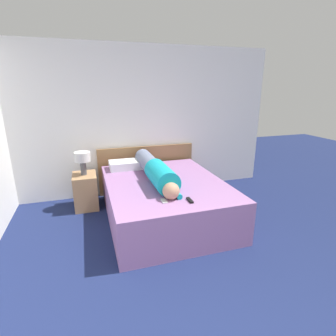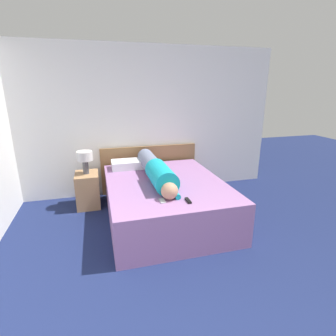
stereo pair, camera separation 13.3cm
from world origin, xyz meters
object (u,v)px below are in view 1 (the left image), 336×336
(nightstand, at_px, (86,191))
(cell_phone, at_px, (164,201))
(table_lamp, at_px, (82,159))
(tv_remote, at_px, (190,200))
(person_lying, at_px, (156,171))
(pillow_near_headboard, at_px, (127,165))
(bed, at_px, (165,200))

(nightstand, xyz_separation_m, cell_phone, (0.91, -1.42, 0.31))
(table_lamp, xyz_separation_m, tv_remote, (1.21, -1.51, -0.23))
(table_lamp, relative_size, tv_remote, 2.46)
(person_lying, relative_size, pillow_near_headboard, 2.96)
(nightstand, bearing_deg, person_lying, -33.10)
(nightstand, bearing_deg, tv_remote, -51.36)
(table_lamp, bearing_deg, cell_phone, -57.44)
(pillow_near_headboard, distance_m, tv_remote, 1.63)
(tv_remote, distance_m, cell_phone, 0.31)
(person_lying, xyz_separation_m, tv_remote, (0.19, -0.85, -0.13))
(bed, xyz_separation_m, cell_phone, (-0.21, -0.67, 0.30))
(nightstand, xyz_separation_m, table_lamp, (0.00, 0.00, 0.54))
(person_lying, bearing_deg, tv_remote, -77.09)
(tv_remote, bearing_deg, person_lying, 102.91)
(bed, height_order, tv_remote, tv_remote)
(person_lying, height_order, cell_phone, person_lying)
(nightstand, relative_size, table_lamp, 1.52)
(nightstand, height_order, pillow_near_headboard, pillow_near_headboard)
(table_lamp, bearing_deg, bed, -34.02)
(bed, distance_m, table_lamp, 1.45)
(pillow_near_headboard, bearing_deg, nightstand, -176.90)
(bed, xyz_separation_m, table_lamp, (-1.12, 0.76, 0.53))
(bed, distance_m, pillow_near_headboard, 0.97)
(table_lamp, bearing_deg, person_lying, -33.10)
(bed, distance_m, cell_phone, 0.76)
(person_lying, bearing_deg, table_lamp, 146.90)
(cell_phone, bearing_deg, nightstand, 122.56)
(nightstand, height_order, table_lamp, table_lamp)
(person_lying, bearing_deg, nightstand, 146.90)
(nightstand, bearing_deg, cell_phone, -57.44)
(cell_phone, bearing_deg, tv_remote, -16.27)
(cell_phone, bearing_deg, pillow_near_headboard, 98.10)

